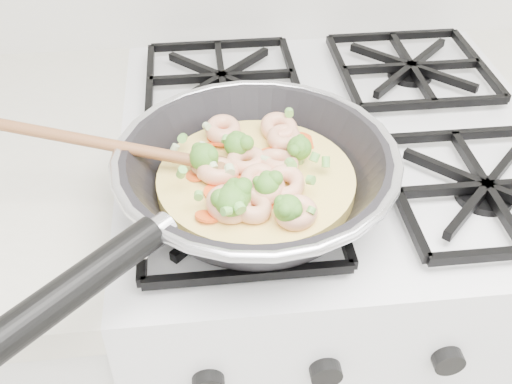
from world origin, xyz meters
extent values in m
cube|color=white|center=(0.00, 1.70, 0.45)|extent=(0.60, 0.60, 0.90)
cube|color=black|center=(0.00, 1.70, 0.91)|extent=(0.56, 0.56, 0.02)
torus|color=silver|center=(-0.13, 1.56, 0.98)|extent=(0.32, 0.32, 0.01)
cylinder|color=black|center=(-0.31, 1.39, 0.98)|extent=(0.15, 0.15, 0.03)
cylinder|color=#FFE16E|center=(-0.13, 1.56, 0.95)|extent=(0.23, 0.23, 0.02)
ellipsoid|color=brown|center=(-0.18, 1.57, 0.97)|extent=(0.06, 0.05, 0.01)
cylinder|color=brown|center=(-0.30, 1.59, 0.99)|extent=(0.23, 0.06, 0.05)
torus|color=#ECB38B|center=(-0.17, 1.50, 0.97)|extent=(0.07, 0.07, 0.02)
torus|color=#ECB38B|center=(-0.17, 1.56, 0.97)|extent=(0.06, 0.06, 0.02)
torus|color=#ECB38B|center=(-0.10, 1.53, 0.97)|extent=(0.07, 0.07, 0.03)
torus|color=#ECB38B|center=(-0.10, 1.57, 0.97)|extent=(0.07, 0.07, 0.03)
torus|color=#ECB38B|center=(-0.09, 1.63, 0.97)|extent=(0.07, 0.07, 0.03)
torus|color=#ECB38B|center=(-0.16, 1.64, 0.97)|extent=(0.06, 0.06, 0.02)
torus|color=#ECB38B|center=(-0.10, 1.48, 0.97)|extent=(0.07, 0.07, 0.03)
torus|color=#ECB38B|center=(-0.14, 1.50, 0.97)|extent=(0.07, 0.07, 0.03)
torus|color=#ECB38B|center=(-0.09, 1.61, 0.97)|extent=(0.07, 0.07, 0.02)
torus|color=#ECB38B|center=(-0.12, 1.52, 0.97)|extent=(0.06, 0.05, 0.03)
torus|color=#ECB38B|center=(-0.13, 1.53, 0.97)|extent=(0.07, 0.07, 0.03)
torus|color=#ECB38B|center=(-0.14, 1.57, 0.97)|extent=(0.05, 0.05, 0.02)
ellipsoid|color=#539330|center=(-0.12, 1.51, 0.98)|extent=(0.04, 0.04, 0.03)
ellipsoid|color=#539330|center=(-0.16, 1.50, 0.98)|extent=(0.04, 0.04, 0.03)
ellipsoid|color=#539330|center=(-0.08, 1.58, 0.98)|extent=(0.04, 0.04, 0.03)
ellipsoid|color=#539330|center=(-0.16, 1.49, 0.98)|extent=(0.04, 0.04, 0.03)
ellipsoid|color=#539330|center=(-0.15, 1.59, 0.98)|extent=(0.04, 0.04, 0.03)
ellipsoid|color=#539330|center=(-0.16, 1.49, 0.98)|extent=(0.04, 0.04, 0.03)
ellipsoid|color=#539330|center=(-0.19, 1.57, 0.98)|extent=(0.04, 0.04, 0.03)
ellipsoid|color=#539330|center=(-0.11, 1.47, 0.98)|extent=(0.04, 0.04, 0.03)
cylinder|color=#FF6020|center=(-0.20, 1.56, 0.96)|extent=(0.03, 0.03, 0.01)
cylinder|color=#FF6020|center=(-0.19, 1.61, 0.96)|extent=(0.03, 0.03, 0.01)
cylinder|color=#FF6020|center=(-0.18, 1.53, 0.96)|extent=(0.04, 0.04, 0.00)
cylinder|color=#FF6020|center=(-0.12, 1.51, 0.96)|extent=(0.04, 0.04, 0.00)
cylinder|color=#FF6020|center=(-0.15, 1.54, 0.96)|extent=(0.04, 0.04, 0.01)
cylinder|color=#FF6020|center=(-0.16, 1.62, 0.96)|extent=(0.04, 0.04, 0.01)
cylinder|color=#FF6020|center=(-0.19, 1.49, 0.96)|extent=(0.03, 0.03, 0.01)
cylinder|color=#FF6020|center=(-0.17, 1.63, 0.96)|extent=(0.04, 0.03, 0.01)
cylinder|color=#FF6020|center=(-0.12, 1.57, 0.96)|extent=(0.04, 0.04, 0.01)
cylinder|color=#FF6020|center=(-0.11, 1.58, 0.96)|extent=(0.03, 0.03, 0.00)
cylinder|color=#FF6020|center=(-0.17, 1.55, 0.96)|extent=(0.04, 0.04, 0.01)
cylinder|color=#FF6020|center=(-0.15, 1.50, 0.96)|extent=(0.03, 0.03, 0.00)
cylinder|color=#FF6020|center=(-0.06, 1.61, 0.96)|extent=(0.04, 0.04, 0.01)
cylinder|color=#FF6020|center=(-0.16, 1.50, 0.96)|extent=(0.03, 0.03, 0.01)
cylinder|color=#FF6020|center=(-0.11, 1.59, 0.96)|extent=(0.04, 0.04, 0.01)
cylinder|color=#6EBB4A|center=(-0.16, 1.47, 0.98)|extent=(0.01, 0.01, 0.01)
cylinder|color=beige|center=(-0.16, 1.55, 0.97)|extent=(0.01, 0.01, 0.01)
cylinder|color=#6EBB4A|center=(-0.08, 1.47, 0.97)|extent=(0.01, 0.01, 0.01)
cylinder|color=beige|center=(-0.19, 1.59, 0.97)|extent=(0.01, 0.01, 0.01)
cylinder|color=#6EBB4A|center=(-0.17, 1.47, 0.98)|extent=(0.01, 0.01, 0.01)
cylinder|color=beige|center=(-0.18, 1.55, 0.97)|extent=(0.01, 0.01, 0.01)
cylinder|color=beige|center=(-0.22, 1.59, 0.97)|extent=(0.01, 0.01, 0.01)
cylinder|color=#6EBB4A|center=(-0.05, 1.55, 0.97)|extent=(0.01, 0.01, 0.01)
cylinder|color=#6EBB4A|center=(-0.17, 1.49, 0.98)|extent=(0.01, 0.01, 0.01)
cylinder|color=#6EBB4A|center=(-0.20, 1.50, 0.98)|extent=(0.01, 0.01, 0.01)
cylinder|color=#6EBB4A|center=(-0.21, 1.61, 0.97)|extent=(0.01, 0.01, 0.01)
cylinder|color=#6EBB4A|center=(-0.08, 1.51, 0.98)|extent=(0.01, 0.01, 0.01)
cylinder|color=#6EBB4A|center=(-0.06, 1.55, 0.98)|extent=(0.01, 0.01, 0.01)
cylinder|color=beige|center=(-0.18, 1.63, 0.98)|extent=(0.01, 0.01, 0.01)
cylinder|color=#6EBB4A|center=(-0.08, 1.64, 0.98)|extent=(0.01, 0.01, 0.01)
cylinder|color=#6EBB4A|center=(-0.16, 1.60, 0.98)|extent=(0.01, 0.01, 0.01)
cylinder|color=beige|center=(-0.12, 1.56, 0.97)|extent=(0.01, 0.01, 0.01)
cylinder|color=#6EBB4A|center=(-0.09, 1.54, 0.98)|extent=(0.01, 0.01, 0.01)
cylinder|color=#6EBB4A|center=(-0.21, 1.54, 0.98)|extent=(0.01, 0.01, 0.01)
camera|label=1|loc=(-0.19, 1.01, 1.39)|focal=42.95mm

